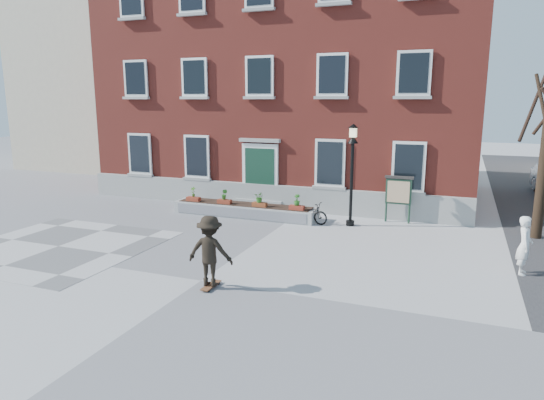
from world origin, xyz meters
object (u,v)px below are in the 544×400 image
at_px(lamp_post, 352,161).
at_px(skateboarder, 210,251).
at_px(bystander, 525,245).
at_px(notice_board, 399,191).
at_px(bicycle, 308,212).

xyz_separation_m(lamp_post, skateboarder, (-2.00, -7.62, -1.54)).
relative_size(bystander, notice_board, 0.89).
relative_size(bystander, skateboarder, 0.87).
relative_size(bicycle, bystander, 0.99).
height_order(bicycle, notice_board, notice_board).
bearing_deg(lamp_post, bystander, -31.89).
distance_m(lamp_post, notice_board, 2.38).
bearing_deg(lamp_post, skateboarder, -104.70).
distance_m(bicycle, skateboarder, 7.40).
bearing_deg(skateboarder, bystander, 28.08).
xyz_separation_m(bystander, lamp_post, (-5.67, 3.53, 1.71)).
distance_m(bystander, skateboarder, 8.69).
xyz_separation_m(bicycle, skateboarder, (-0.36, -7.37, 0.56)).
relative_size(bicycle, notice_board, 0.88).
distance_m(bicycle, lamp_post, 2.68).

